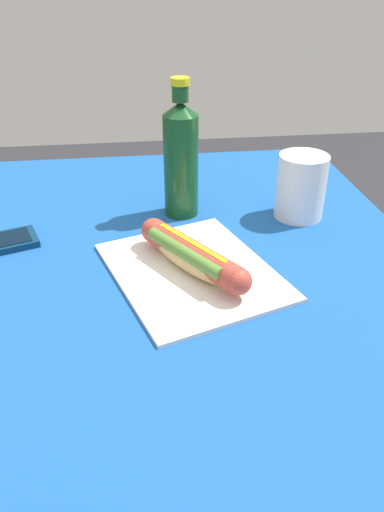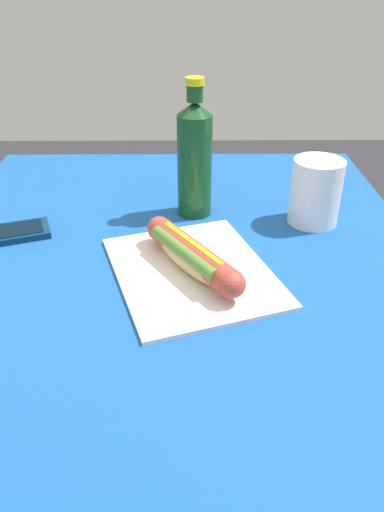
{
  "view_description": "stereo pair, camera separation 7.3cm",
  "coord_description": "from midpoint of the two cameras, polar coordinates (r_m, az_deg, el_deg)",
  "views": [
    {
      "loc": [
        -0.67,
        0.05,
        1.19
      ],
      "look_at": [
        -0.04,
        -0.03,
        0.81
      ],
      "focal_mm": 34.56,
      "sensor_mm": 36.0,
      "label": 1
    },
    {
      "loc": [
        -0.67,
        -0.03,
        1.19
      ],
      "look_at": [
        -0.04,
        -0.03,
        0.81
      ],
      "focal_mm": 34.56,
      "sensor_mm": 36.0,
      "label": 2
    }
  ],
  "objects": [
    {
      "name": "dining_table",
      "position": [
        0.88,
        -4.85,
        -9.58
      ],
      "size": [
        0.98,
        0.83,
        0.78
      ],
      "color": "brown",
      "rests_on": "ground"
    },
    {
      "name": "paper_wrapper",
      "position": [
        0.75,
        -2.81,
        -1.86
      ],
      "size": [
        0.33,
        0.3,
        0.01
      ],
      "primitive_type": "cube",
      "rotation": [
        0.0,
        0.0,
        0.32
      ],
      "color": "silver",
      "rests_on": "dining_table"
    },
    {
      "name": "hot_dog",
      "position": [
        0.73,
        -2.93,
        0.05
      ],
      "size": [
        0.2,
        0.14,
        0.05
      ],
      "color": "#DBB26B",
      "rests_on": "paper_wrapper"
    },
    {
      "name": "soda_bottle",
      "position": [
        0.89,
        -3.7,
        11.21
      ],
      "size": [
        0.06,
        0.06,
        0.24
      ],
      "color": "#14471E",
      "rests_on": "dining_table"
    },
    {
      "name": "drinking_cup",
      "position": [
        0.91,
        10.24,
        7.87
      ],
      "size": [
        0.09,
        0.09,
        0.12
      ],
      "primitive_type": "cylinder",
      "color": "white",
      "rests_on": "dining_table"
    }
  ]
}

